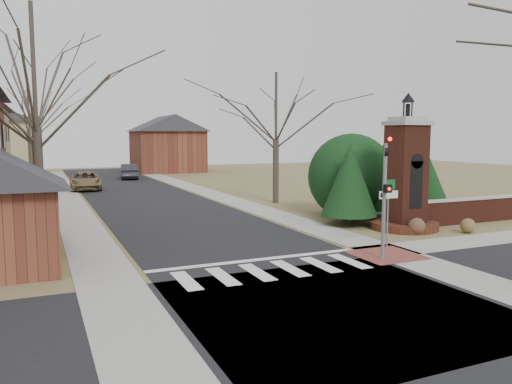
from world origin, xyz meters
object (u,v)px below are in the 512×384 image
pickup_truck (85,181)px  sign_post (388,200)px  distant_car (129,171)px  traffic_signal_pole (385,189)px  brick_gate_monument (405,184)px

pickup_truck → sign_post: bearing=-68.7°
distant_car → traffic_signal_pole: bearing=100.5°
brick_gate_monument → pickup_truck: brick_gate_monument is taller
brick_gate_monument → traffic_signal_pole: bearing=-136.8°
sign_post → distant_car: sign_post is taller
brick_gate_monument → distant_car: (-7.26, 34.03, -1.38)m
traffic_signal_pole → distant_car: (-2.56, 38.45, -1.80)m
pickup_truck → distant_car: bearing=64.2°
traffic_signal_pole → distant_car: traffic_signal_pole is taller
traffic_signal_pole → sign_post: (1.29, 1.41, -0.64)m
sign_post → pickup_truck: size_ratio=0.52×
sign_post → brick_gate_monument: (3.41, 3.01, 0.22)m
pickup_truck → distant_car: (5.14, 9.20, 0.05)m
sign_post → pickup_truck: 29.28m
traffic_signal_pole → pickup_truck: size_ratio=0.84×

